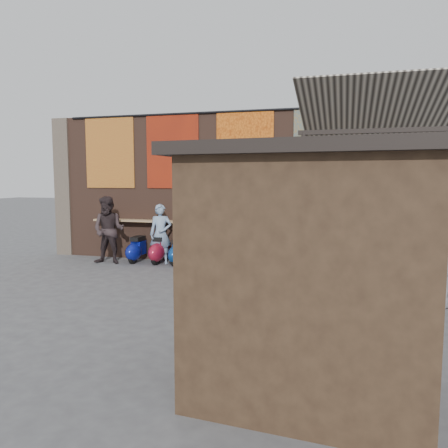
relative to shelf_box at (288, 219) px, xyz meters
name	(u,v)px	position (x,y,z in m)	size (l,w,h in m)	color
ground	(204,286)	(-1.48, -2.30, -1.25)	(70.00, 70.00, 0.00)	#474749
brick_wall	(235,188)	(-1.48, 0.40, 0.75)	(10.00, 0.40, 4.00)	brown
pier_left	(67,187)	(-6.68, 0.40, 0.75)	(0.50, 0.50, 4.00)	#4C4238
eating_counter	(232,223)	(-1.48, 0.03, -0.15)	(8.00, 0.32, 0.05)	#9E7A51
shelf_box	(288,219)	(0.00, 0.00, 0.00)	(0.58, 0.30, 0.25)	white
tapestry_redgold	(110,152)	(-5.08, 0.18, 1.75)	(1.50, 0.02, 2.00)	maroon
tapestry_sun	(172,151)	(-3.18, 0.18, 1.75)	(1.50, 0.02, 2.00)	red
tapestry_orange	(245,150)	(-1.18, 0.18, 1.75)	(1.50, 0.02, 2.00)	orange
tapestry_multi	(324,148)	(0.82, 0.18, 1.75)	(1.50, 0.02, 2.00)	#205578
hang_rail	(233,111)	(-1.48, 0.17, 2.73)	(0.06, 0.06, 9.50)	black
scooter_stool_0	(137,249)	(-4.05, -0.31, -0.90)	(0.33, 0.73, 0.70)	navy
scooter_stool_1	(160,250)	(-3.39, -0.28, -0.89)	(0.34, 0.76, 0.72)	maroon
scooter_stool_2	(178,252)	(-2.85, -0.32, -0.91)	(0.32, 0.70, 0.67)	navy
scooter_stool_3	(204,252)	(-2.14, -0.33, -0.88)	(0.35, 0.77, 0.73)	#94290B
scooter_stool_4	(227,253)	(-1.50, -0.30, -0.88)	(0.35, 0.79, 0.75)	#18604C
scooter_stool_5	(250,252)	(-0.92, -0.29, -0.84)	(0.39, 0.87, 0.83)	#171E51
scooter_stool_6	(276,254)	(-0.27, -0.26, -0.84)	(0.38, 0.85, 0.81)	#1C1349
scooter_stool_7	(301,258)	(0.36, -0.31, -0.91)	(0.32, 0.71, 0.68)	#0F4D22
scooter_stool_8	(328,256)	(1.01, -0.31, -0.83)	(0.40, 0.89, 0.85)	#0B4F1F
scooter_stool_9	(356,258)	(1.64, -0.33, -0.85)	(0.37, 0.83, 0.79)	black
scooter_stool_10	(382,259)	(2.23, -0.29, -0.84)	(0.38, 0.85, 0.81)	black
diner_left	(161,234)	(-3.34, -0.30, -0.45)	(0.58, 0.38, 1.59)	#7B93B3
diner_right	(109,230)	(-4.67, -0.66, -0.35)	(0.87, 0.68, 1.80)	#2D2325
shopper_navy	(307,252)	(0.65, -2.12, -0.45)	(0.94, 0.39, 1.61)	black
shopper_grey	(444,257)	(3.06, -2.58, -0.35)	(1.16, 0.67, 1.80)	slate
shopper_tan	(278,255)	(0.09, -2.25, -0.51)	(0.72, 0.47, 1.48)	#9C8563
market_stall	(311,279)	(1.06, -6.42, -0.01)	(2.29, 1.72, 2.48)	black
stall_roof	(313,151)	(1.06, -6.42, 1.29)	(2.56, 1.97, 0.12)	black
stall_sign	(323,218)	(1.13, -5.53, 0.55)	(1.20, 0.04, 0.50)	gold
stall_shelf	(322,290)	(1.13, -5.53, -0.34)	(1.90, 0.10, 0.06)	#473321
awning_canvas	(382,115)	(2.02, -1.40, 2.30)	(3.20, 3.40, 0.03)	beige
awning_ledger	(377,107)	(2.02, 0.19, 2.70)	(3.30, 0.08, 0.12)	#33261C
awning_header	(387,130)	(2.02, -2.90, 1.83)	(3.00, 0.08, 0.08)	black
awning_post_left	(302,218)	(0.62, -2.90, 0.30)	(0.09, 0.09, 3.10)	black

